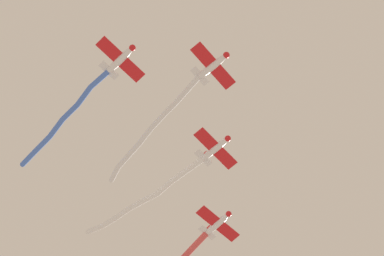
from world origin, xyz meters
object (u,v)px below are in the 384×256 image
airplane_lead (213,66)px  airplane_slot (218,224)px  airplane_right_wing (120,59)px  airplane_left_wing (215,148)px

airplane_lead → airplane_slot: size_ratio=1.02×
airplane_right_wing → airplane_slot: size_ratio=1.01×
airplane_lead → airplane_right_wing: 11.01m
airplane_left_wing → airplane_right_wing: 16.37m
airplane_left_wing → airplane_lead: bearing=-50.0°
airplane_lead → airplane_right_wing: airplane_right_wing is taller
airplane_lead → airplane_slot: bearing=128.2°
airplane_right_wing → airplane_left_wing: bearing=89.9°
airplane_slot → airplane_right_wing: bearing=-71.1°
airplane_left_wing → airplane_slot: bearing=130.0°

